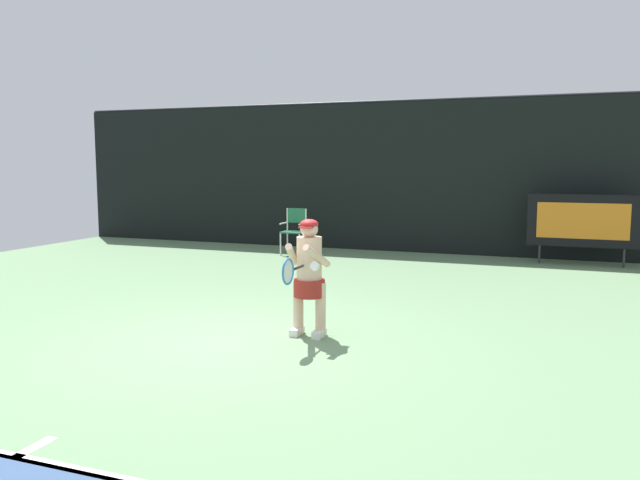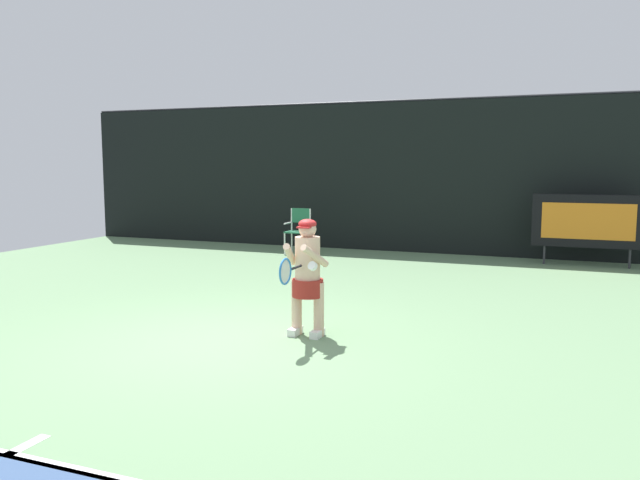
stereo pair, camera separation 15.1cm
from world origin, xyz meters
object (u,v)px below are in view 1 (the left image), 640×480
scoreboard (582,221)px  umpire_chair (294,228)px  water_bottle (302,253)px  tennis_racket (289,271)px  tennis_player (309,273)px

scoreboard → umpire_chair: (-6.29, -0.62, -0.33)m
water_bottle → tennis_racket: tennis_racket is taller
tennis_player → tennis_racket: 0.61m
umpire_chair → tennis_player: (2.96, -6.49, 0.17)m
tennis_player → scoreboard: bearing=64.9°
tennis_player → tennis_racket: tennis_player is taller
umpire_chair → water_bottle: 0.80m
umpire_chair → scoreboard: bearing=5.6°
umpire_chair → tennis_racket: bearing=-67.4°
scoreboard → umpire_chair: scoreboard is taller
scoreboard → water_bottle: 6.06m
scoreboard → tennis_racket: scoreboard is taller
water_bottle → tennis_racket: bearing=-68.8°
scoreboard → umpire_chair: bearing=-174.4°
umpire_chair → tennis_racket: size_ratio=1.79×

